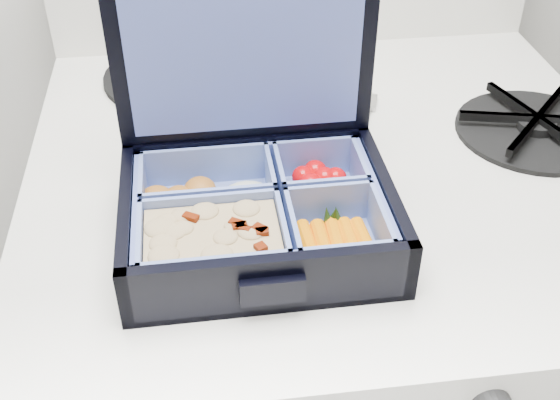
{
  "coord_description": "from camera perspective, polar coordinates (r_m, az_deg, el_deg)",
  "views": [
    {
      "loc": [
        -0.69,
        1.09,
        1.29
      ],
      "look_at": [
        -0.63,
        1.55,
        0.94
      ],
      "focal_mm": 45.0,
      "sensor_mm": 36.0,
      "label": 1
    }
  ],
  "objects": [
    {
      "name": "burner_grate_rear",
      "position": [
        0.85,
        -7.81,
        10.44
      ],
      "size": [
        0.24,
        0.24,
        0.02
      ],
      "primitive_type": "cylinder",
      "rotation": [
        0.0,
        0.0,
        -0.37
      ],
      "color": "black",
      "rests_on": "stove"
    },
    {
      "name": "bento_box",
      "position": [
        0.58,
        -1.77,
        -1.29
      ],
      "size": [
        0.22,
        0.18,
        0.05
      ],
      "primitive_type": null,
      "rotation": [
        0.0,
        0.0,
        0.01
      ],
      "color": "black",
      "rests_on": "stove"
    },
    {
      "name": "burner_grate",
      "position": [
        0.78,
        20.13,
        5.9
      ],
      "size": [
        0.2,
        0.2,
        0.02
      ],
      "primitive_type": "cylinder",
      "rotation": [
        0.0,
        0.0,
        -0.23
      ],
      "color": "black",
      "rests_on": "stove"
    },
    {
      "name": "fork",
      "position": [
        0.71,
        6.22,
        4.37
      ],
      "size": [
        0.09,
        0.19,
        0.01
      ],
      "primitive_type": null,
      "rotation": [
        0.0,
        0.0,
        -0.34
      ],
      "color": "#ACACAC",
      "rests_on": "stove"
    }
  ]
}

